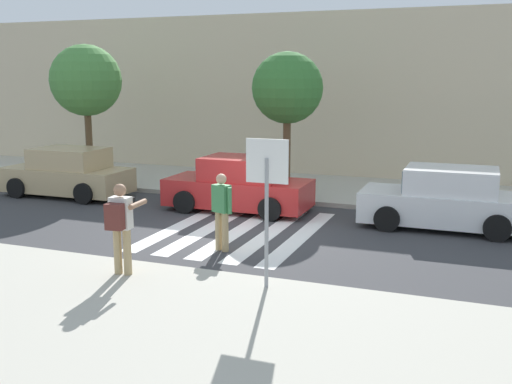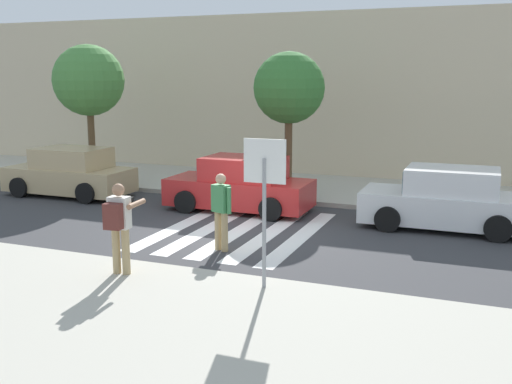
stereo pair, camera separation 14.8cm
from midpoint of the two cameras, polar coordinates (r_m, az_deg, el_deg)
ground_plane at (r=14.80m, az=-1.60°, el=-3.88°), size 120.00×120.00×0.00m
sidewalk_near at (r=9.69m, az=-16.44°, el=-12.19°), size 60.00×6.00×0.14m
sidewalk_far at (r=20.30m, az=5.04°, el=0.41°), size 60.00×4.80×0.14m
building_facade_far at (r=24.22m, az=8.16°, el=9.13°), size 56.00×4.00×6.07m
crosswalk_stripe_0 at (r=15.64m, az=-6.72°, el=-3.11°), size 0.44×5.20×0.01m
crosswalk_stripe_1 at (r=15.29m, az=-4.07°, el=-3.39°), size 0.44×5.20×0.01m
crosswalk_stripe_2 at (r=14.97m, az=-1.30°, el=-3.68°), size 0.44×5.20×0.01m
crosswalk_stripe_3 at (r=14.69m, az=1.59°, el=-3.97°), size 0.44×5.20×0.01m
crosswalk_stripe_4 at (r=14.45m, az=4.58°, el=-4.26°), size 0.44×5.20×0.01m
stop_sign at (r=10.23m, az=1.24°, el=1.12°), size 0.76×0.08×2.62m
photographer_with_backpack at (r=11.35m, az=-12.56°, el=-2.71°), size 0.63×0.87×1.72m
pedestrian_crossing at (r=13.09m, az=-3.03°, el=-1.49°), size 0.55×0.35×1.72m
parked_car_tan at (r=20.05m, az=-17.09°, el=1.72°), size 4.10×1.92×1.55m
parked_car_red at (r=17.03m, az=-1.23°, el=0.62°), size 4.10×1.92×1.55m
parked_car_white at (r=15.78m, az=17.95°, el=-0.77°), size 4.10×1.92×1.55m
street_tree_west at (r=21.89m, az=-15.47°, el=10.16°), size 2.46×2.46×4.72m
street_tree_center at (r=18.61m, az=3.39°, el=9.80°), size 2.19×2.19×4.39m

